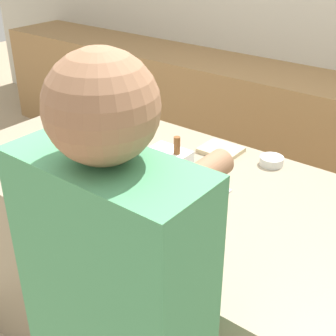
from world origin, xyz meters
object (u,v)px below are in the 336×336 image
Objects in this scene: candy_bowl_behind_tray at (106,115)px; decorative_tree at (95,110)px; candy_bowl_beside_tree at (76,124)px; cookbook at (221,150)px; candy_bowl_front_corner at (272,160)px; gingerbread_house at (165,171)px; candy_bowl_far_right at (118,148)px; baking_tray at (164,192)px.

decorative_tree is at bearing -55.19° from candy_bowl_behind_tray.
decorative_tree is 2.45× the size of candy_bowl_beside_tree.
candy_bowl_beside_tree reaches higher than cookbook.
candy_bowl_front_corner is (0.94, 0.26, -0.01)m from candy_bowl_beside_tree.
gingerbread_house is at bearing -29.26° from candy_bowl_behind_tray.
gingerbread_house is 0.40m from candy_bowl_far_right.
cookbook reaches higher than baking_tray.
candy_bowl_beside_tree is at bearing -164.66° from candy_bowl_front_corner.
candy_bowl_beside_tree is at bearing -96.84° from candy_bowl_behind_tray.
candy_bowl_beside_tree is 1.27× the size of candy_bowl_behind_tray.
baking_tray is at bearing -15.82° from candy_bowl_beside_tree.
candy_bowl_beside_tree reaches higher than candy_bowl_front_corner.
baking_tray is at bearing -147.44° from gingerbread_house.
candy_bowl_front_corner is at bearing 65.22° from gingerbread_house.
cookbook is (-0.23, -0.03, -0.01)m from candy_bowl_front_corner.
candy_bowl_beside_tree is 1.17× the size of candy_bowl_front_corner.
decorative_tree reaches higher than gingerbread_house.
candy_bowl_front_corner is (0.21, 0.46, -0.07)m from gingerbread_house.
decorative_tree is 2.88× the size of candy_bowl_front_corner.
decorative_tree is 1.67× the size of cookbook.
candy_bowl_beside_tree is (-0.16, 0.01, -0.12)m from decorative_tree.
gingerbread_house is 0.59m from decorative_tree.
candy_bowl_beside_tree is at bearing 164.18° from baking_tray.
decorative_tree is at bearing 161.24° from gingerbread_house.
candy_bowl_front_corner is at bearing 4.31° from candy_bowl_behind_tray.
cookbook is at bearing 92.73° from baking_tray.
baking_tray is 3.92× the size of candy_bowl_front_corner.
decorative_tree is at bearing 161.20° from baking_tray.
candy_bowl_far_right reaches higher than candy_bowl_behind_tray.
gingerbread_house reaches higher than candy_bowl_front_corner.
candy_bowl_behind_tray is at bearing 142.21° from candy_bowl_far_right.
decorative_tree is 0.23m from candy_bowl_far_right.
candy_bowl_far_right is 0.42m from candy_bowl_behind_tray.
gingerbread_house reaches higher than candy_bowl_behind_tray.
cookbook is (-0.02, 0.43, -0.08)m from gingerbread_house.
candy_bowl_far_right is 1.30× the size of candy_bowl_front_corner.
candy_bowl_far_right is (0.19, -0.05, -0.12)m from decorative_tree.
candy_bowl_front_corner is at bearing 15.34° from candy_bowl_beside_tree.
gingerbread_house is 0.81m from candy_bowl_behind_tray.
cookbook is at bearing -172.77° from candy_bowl_front_corner.
candy_bowl_behind_tray is at bearing 83.16° from candy_bowl_beside_tree.
candy_bowl_front_corner is at bearing 65.19° from baking_tray.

